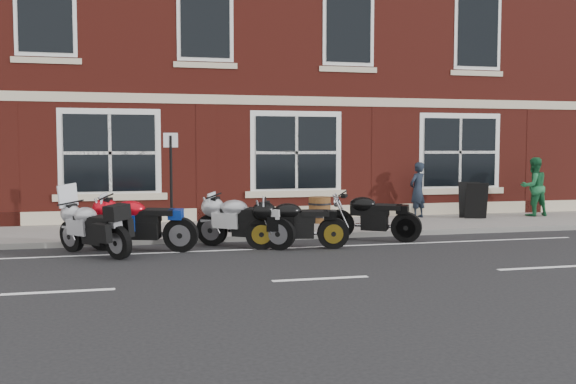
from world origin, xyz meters
The scene contains 14 objects.
ground centered at (0.00, 0.00, 0.00)m, with size 80.00×80.00×0.00m, color black.
sidewalk centered at (0.00, 3.00, 0.06)m, with size 30.00×3.00×0.12m, color slate.
kerb centered at (0.00, 1.42, 0.06)m, with size 30.00×0.16×0.12m, color slate.
pub_building centered at (0.00, 10.50, 6.00)m, with size 24.00×12.00×12.00m, color maroon.
moto_touring_silver centered at (-3.69, 0.25, 0.56)m, with size 1.45×1.70×1.39m.
moto_sport_red centered at (-2.79, 0.52, 0.60)m, with size 2.23×0.95×1.05m.
moto_sport_black centered at (0.34, 0.05, 0.56)m, with size 2.15×0.52×0.97m.
moto_sport_silver centered at (-0.67, 0.50, 0.58)m, with size 1.92×1.43×1.02m.
moto_naked_black centered at (2.32, 0.85, 0.57)m, with size 1.93×1.35×1.00m.
pedestrian_left centered at (4.90, 3.95, 0.91)m, with size 0.58×0.38×1.58m, color black.
pedestrian_right centered at (8.39, 3.60, 0.97)m, with size 0.83×0.65×1.71m, color #1B6035.
a_board_sign centered at (6.37, 3.46, 0.63)m, with size 0.61×0.41×1.02m, color black, non-canonical shape.
barrel_planter centered at (1.88, 3.47, 0.46)m, with size 0.61×0.61×0.68m.
parking_sign centered at (-2.08, 2.00, 1.46)m, with size 0.33×0.08×2.32m.
Camera 1 is at (-2.89, -12.80, 2.12)m, focal length 40.00 mm.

